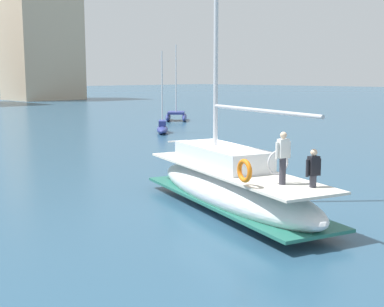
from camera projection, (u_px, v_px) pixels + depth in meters
name	position (u px, v px, depth m)	size (l,w,h in m)	color
ground_plane	(238.00, 197.00, 19.89)	(400.00, 400.00, 0.00)	#284C66
main_sailboat	(231.00, 184.00, 17.89)	(5.14, 9.88, 14.14)	silver
moored_sloop_near	(176.00, 115.00, 53.92)	(4.78, 4.81, 7.88)	navy
moored_sloop_far	(162.00, 127.00, 42.28)	(3.25, 3.49, 6.69)	navy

